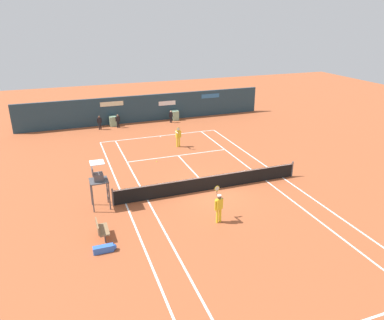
# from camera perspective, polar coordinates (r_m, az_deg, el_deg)

# --- Properties ---
(ground_plane) EXTENTS (80.00, 80.00, 0.01)m
(ground_plane) POSITION_cam_1_polar(r_m,az_deg,el_deg) (23.66, 2.24, -4.03)
(ground_plane) COLOR #A8512D
(tennis_net) EXTENTS (12.10, 0.10, 1.07)m
(tennis_net) POSITION_cam_1_polar(r_m,az_deg,el_deg) (22.97, 2.80, -3.46)
(tennis_net) COLOR #4C4C51
(tennis_net) RESTS_ON ground_plane
(sponsor_back_wall) EXTENTS (25.00, 1.02, 2.70)m
(sponsor_back_wall) POSITION_cam_1_polar(r_m,az_deg,el_deg) (38.07, -7.20, 7.87)
(sponsor_back_wall) COLOR #233D4C
(sponsor_back_wall) RESTS_ON ground_plane
(umpire_chair) EXTENTS (1.00, 1.00, 2.76)m
(umpire_chair) POSITION_cam_1_polar(r_m,az_deg,el_deg) (21.01, -14.28, -2.79)
(umpire_chair) COLOR #47474C
(umpire_chair) RESTS_ON ground_plane
(player_bench) EXTENTS (0.54, 1.17, 0.88)m
(player_bench) POSITION_cam_1_polar(r_m,az_deg,el_deg) (18.80, -13.87, -10.24)
(player_bench) COLOR #38383D
(player_bench) RESTS_ON ground_plane
(equipment_bag) EXTENTS (1.08, 0.30, 0.32)m
(equipment_bag) POSITION_cam_1_polar(r_m,az_deg,el_deg) (17.95, -13.22, -13.18)
(equipment_bag) COLOR blue
(equipment_bag) RESTS_ON ground_plane
(player_on_baseline) EXTENTS (0.61, 0.72, 1.87)m
(player_on_baseline) POSITION_cam_1_polar(r_m,az_deg,el_deg) (30.28, -2.15, 3.82)
(player_on_baseline) COLOR yellow
(player_on_baseline) RESTS_ON ground_plane
(player_near_side) EXTENTS (0.54, 0.75, 1.84)m
(player_near_side) POSITION_cam_1_polar(r_m,az_deg,el_deg) (19.34, 4.17, -7.05)
(player_near_side) COLOR yellow
(player_near_side) RESTS_ON ground_plane
(ball_kid_left_post) EXTENTS (0.42, 0.18, 1.25)m
(ball_kid_left_post) POSITION_cam_1_polar(r_m,az_deg,el_deg) (37.50, -3.29, 6.86)
(ball_kid_left_post) COLOR black
(ball_kid_left_post) RESTS_ON ground_plane
(ball_kid_centre_post) EXTENTS (0.44, 0.18, 1.31)m
(ball_kid_centre_post) POSITION_cam_1_polar(r_m,az_deg,el_deg) (36.36, -11.40, 6.06)
(ball_kid_centre_post) COLOR black
(ball_kid_centre_post) RESTS_ON ground_plane
(ball_kid_right_post) EXTENTS (0.45, 0.20, 1.35)m
(ball_kid_right_post) POSITION_cam_1_polar(r_m,az_deg,el_deg) (36.16, -14.11, 5.78)
(ball_kid_right_post) COLOR black
(ball_kid_right_post) RESTS_ON ground_plane
(tennis_ball_mid_court) EXTENTS (0.07, 0.07, 0.07)m
(tennis_ball_mid_court) POSITION_cam_1_polar(r_m,az_deg,el_deg) (27.58, -5.50, -0.21)
(tennis_ball_mid_court) COLOR #CCE033
(tennis_ball_mid_court) RESTS_ON ground_plane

